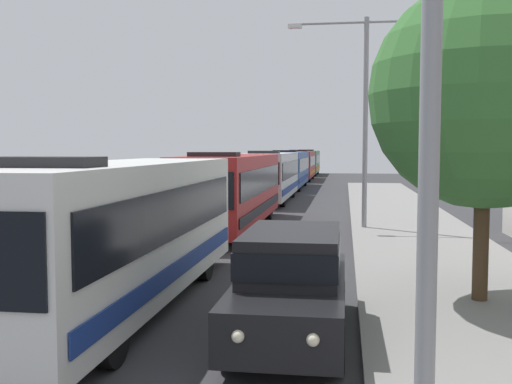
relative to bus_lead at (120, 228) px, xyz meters
The scene contains 10 objects.
bus_lead is the anchor object (origin of this frame).
bus_second_in_line 12.63m from the bus_lead, 90.00° to the left, with size 2.58×11.86×3.21m.
bus_middle 25.77m from the bus_lead, 90.00° to the left, with size 2.58×11.43×3.21m.
bus_fourth_in_line 38.19m from the bus_lead, 90.00° to the left, with size 2.58×12.38×3.21m.
bus_rear 51.38m from the bus_lead, 90.00° to the left, with size 2.58×10.65×3.21m.
bus_tail_end 63.92m from the bus_lead, 90.00° to the left, with size 2.58×11.02×3.21m.
white_suv 4.01m from the bus_lead, 20.68° to the right, with size 1.86×5.06×1.90m.
box_truck_oncoming 65.46m from the bus_lead, 92.89° to the left, with size 2.35×7.08×3.15m.
streetlamp_mid 14.35m from the bus_lead, 67.12° to the left, with size 6.25×0.28×8.39m.
roadside_tree 8.03m from the bus_lead, ahead, with size 4.75×4.75×6.68m.
Camera 1 is at (3.30, -1.38, 3.34)m, focal length 42.10 mm.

